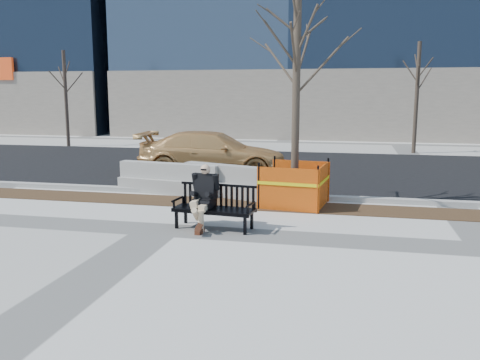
% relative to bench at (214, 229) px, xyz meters
% --- Properties ---
extents(ground, '(120.00, 120.00, 0.00)m').
position_rel_bench_xyz_m(ground, '(-1.04, -0.31, 0.00)').
color(ground, beige).
rests_on(ground, ground).
extents(mulch_strip, '(40.00, 1.20, 0.02)m').
position_rel_bench_xyz_m(mulch_strip, '(-1.04, 2.29, 0.00)').
color(mulch_strip, '#47301C').
rests_on(mulch_strip, ground).
extents(asphalt_street, '(60.00, 10.40, 0.01)m').
position_rel_bench_xyz_m(asphalt_street, '(-1.04, 8.49, 0.00)').
color(asphalt_street, black).
rests_on(asphalt_street, ground).
extents(curb, '(60.00, 0.25, 0.12)m').
position_rel_bench_xyz_m(curb, '(-1.04, 3.24, 0.06)').
color(curb, '#9E9B93').
rests_on(curb, ground).
extents(bench, '(1.72, 0.78, 0.89)m').
position_rel_bench_xyz_m(bench, '(0.00, 0.00, 0.00)').
color(bench, black).
rests_on(bench, ground).
extents(seated_man, '(0.65, 0.97, 1.28)m').
position_rel_bench_xyz_m(seated_man, '(-0.22, 0.07, 0.00)').
color(seated_man, black).
rests_on(seated_man, ground).
extents(tree_fence, '(2.44, 2.44, 5.49)m').
position_rel_bench_xyz_m(tree_fence, '(1.33, 2.48, 0.00)').
color(tree_fence, '#FF590F').
rests_on(tree_fence, ground).
extents(sedan, '(5.04, 2.28, 1.43)m').
position_rel_bench_xyz_m(sedan, '(-1.82, 6.55, 0.00)').
color(sedan, tan).
rests_on(sedan, ground).
extents(jersey_barrier_left, '(2.95, 1.01, 0.83)m').
position_rel_bench_xyz_m(jersey_barrier_left, '(-2.18, 3.29, 0.00)').
color(jersey_barrier_left, '#9F9C95').
rests_on(jersey_barrier_left, ground).
extents(jersey_barrier_right, '(2.97, 1.50, 0.84)m').
position_rel_bench_xyz_m(jersey_barrier_right, '(-0.34, 3.13, 0.00)').
color(jersey_barrier_right, gray).
rests_on(jersey_barrier_right, ground).
extents(far_tree_left, '(2.03, 2.03, 5.15)m').
position_rel_bench_xyz_m(far_tree_left, '(-11.47, 13.78, 0.00)').
color(far_tree_left, '#43342B').
rests_on(far_tree_left, ground).
extents(far_tree_right, '(2.39, 2.39, 5.30)m').
position_rel_bench_xyz_m(far_tree_right, '(5.40, 14.43, 0.00)').
color(far_tree_right, '#403429').
rests_on(far_tree_right, ground).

